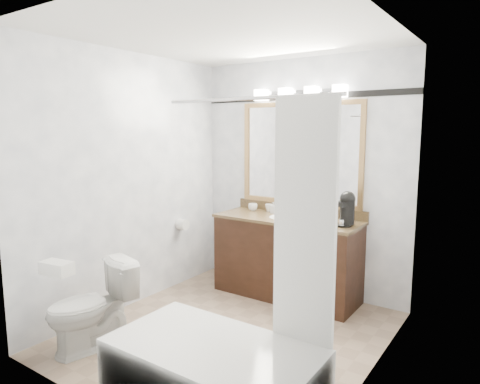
% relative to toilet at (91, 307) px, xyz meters
% --- Properties ---
extents(room, '(2.42, 2.62, 2.52)m').
position_rel_toilet_xyz_m(room, '(0.77, 0.84, 0.90)').
color(room, gray).
rests_on(room, ground).
extents(vanity, '(1.53, 0.58, 0.97)m').
position_rel_toilet_xyz_m(vanity, '(0.77, 1.86, 0.09)').
color(vanity, black).
rests_on(vanity, ground).
extents(mirror, '(1.40, 0.04, 1.10)m').
position_rel_toilet_xyz_m(mirror, '(0.77, 2.13, 1.15)').
color(mirror, '#AE834E').
rests_on(mirror, room).
extents(vanity_light_bar, '(1.02, 0.14, 0.12)m').
position_rel_toilet_xyz_m(vanity_light_bar, '(0.77, 2.07, 1.78)').
color(vanity_light_bar, silver).
rests_on(vanity_light_bar, room).
extents(accent_stripe, '(2.40, 0.01, 0.06)m').
position_rel_toilet_xyz_m(accent_stripe, '(0.77, 2.14, 1.75)').
color(accent_stripe, black).
rests_on(accent_stripe, room).
extents(bathtub, '(1.30, 0.75, 1.96)m').
position_rel_toilet_xyz_m(bathtub, '(1.32, -0.05, -0.07)').
color(bathtub, white).
rests_on(bathtub, ground).
extents(tp_roll, '(0.11, 0.12, 0.12)m').
position_rel_toilet_xyz_m(tp_roll, '(-0.37, 1.51, 0.35)').
color(tp_roll, white).
rests_on(tp_roll, room).
extents(toilet, '(0.55, 0.76, 0.70)m').
position_rel_toilet_xyz_m(toilet, '(0.00, 0.00, 0.00)').
color(toilet, white).
rests_on(toilet, ground).
extents(tissue_box, '(0.25, 0.16, 0.10)m').
position_rel_toilet_xyz_m(tissue_box, '(0.00, -0.28, 0.40)').
color(tissue_box, white).
rests_on(tissue_box, toilet).
extents(coffee_maker, '(0.18, 0.21, 0.33)m').
position_rel_toilet_xyz_m(coffee_maker, '(1.40, 1.86, 0.67)').
color(coffee_maker, black).
rests_on(coffee_maker, vanity).
extents(cup_left, '(0.13, 0.13, 0.08)m').
position_rel_toilet_xyz_m(cup_left, '(0.25, 2.00, 0.54)').
color(cup_left, white).
rests_on(cup_left, vanity).
extents(cup_right, '(0.10, 0.10, 0.08)m').
position_rel_toilet_xyz_m(cup_right, '(0.43, 2.06, 0.54)').
color(cup_right, white).
rests_on(cup_right, vanity).
extents(soap_bottle_a, '(0.06, 0.06, 0.12)m').
position_rel_toilet_xyz_m(soap_bottle_a, '(0.52, 1.99, 0.56)').
color(soap_bottle_a, white).
rests_on(soap_bottle_a, vanity).
extents(soap_bar, '(0.07, 0.05, 0.02)m').
position_rel_toilet_xyz_m(soap_bar, '(0.81, 1.98, 0.51)').
color(soap_bar, beige).
rests_on(soap_bar, vanity).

